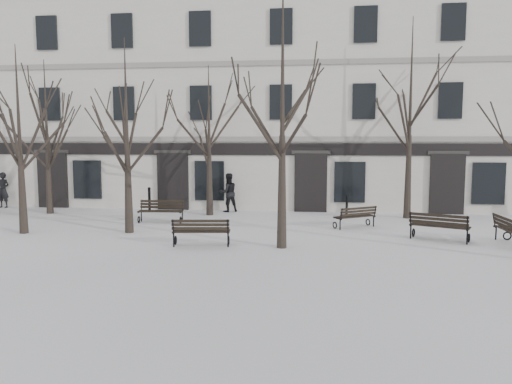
% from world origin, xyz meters
% --- Properties ---
extents(ground, '(100.00, 100.00, 0.00)m').
position_xyz_m(ground, '(0.00, 0.00, 0.00)').
color(ground, white).
rests_on(ground, ground).
extents(building, '(40.40, 10.20, 11.40)m').
position_xyz_m(building, '(0.00, 12.96, 5.52)').
color(building, silver).
rests_on(building, ground).
extents(tree_0, '(4.96, 4.96, 7.08)m').
position_xyz_m(tree_0, '(-7.35, 0.89, 4.43)').
color(tree_0, black).
rests_on(tree_0, ground).
extents(tree_1, '(5.14, 5.14, 7.34)m').
position_xyz_m(tree_1, '(-3.38, 1.49, 4.59)').
color(tree_1, black).
rests_on(tree_1, ground).
extents(tree_2, '(6.17, 6.17, 8.82)m').
position_xyz_m(tree_2, '(2.64, -0.52, 5.51)').
color(tree_2, black).
rests_on(tree_2, ground).
extents(tree_4, '(5.13, 5.13, 7.33)m').
position_xyz_m(tree_4, '(-9.06, 5.87, 4.58)').
color(tree_4, black).
rests_on(tree_4, ground).
extents(tree_5, '(4.90, 4.90, 7.00)m').
position_xyz_m(tree_5, '(-1.24, 6.28, 4.37)').
color(tree_5, black).
rests_on(tree_5, ground).
extents(tree_6, '(6.27, 6.27, 8.96)m').
position_xyz_m(tree_6, '(7.91, 6.43, 5.60)').
color(tree_6, black).
rests_on(tree_6, ground).
extents(bench_1, '(1.98, 0.91, 0.96)m').
position_xyz_m(bench_1, '(-0.06, -0.62, 0.52)').
color(bench_1, black).
rests_on(bench_1, ground).
extents(bench_2, '(2.10, 1.48, 1.01)m').
position_xyz_m(bench_2, '(8.10, 1.25, 0.55)').
color(bench_2, black).
rests_on(bench_2, ground).
extents(bench_3, '(1.95, 0.81, 0.96)m').
position_xyz_m(bench_3, '(-2.90, 3.97, 0.52)').
color(bench_3, black).
rests_on(bench_3, ground).
extents(bench_4, '(1.80, 1.48, 0.89)m').
position_xyz_m(bench_4, '(5.36, 3.56, 0.48)').
color(bench_4, black).
rests_on(bench_4, ground).
extents(bench_5, '(0.79, 1.99, 0.99)m').
position_xyz_m(bench_5, '(10.32, 0.75, 0.54)').
color(bench_5, black).
rests_on(bench_5, ground).
extents(bollard_a, '(0.16, 0.16, 1.21)m').
position_xyz_m(bollard_a, '(-4.53, 7.24, 0.65)').
color(bollard_a, black).
rests_on(bollard_a, ground).
extents(bollard_b, '(0.13, 0.13, 1.02)m').
position_xyz_m(bollard_b, '(5.19, 6.48, 0.55)').
color(bollard_b, black).
rests_on(bollard_b, ground).
extents(pedestrian_a, '(0.72, 0.51, 1.87)m').
position_xyz_m(pedestrian_a, '(-12.58, 7.53, 0.00)').
color(pedestrian_a, black).
rests_on(pedestrian_a, ground).
extents(pedestrian_b, '(1.17, 1.08, 1.92)m').
position_xyz_m(pedestrian_b, '(-0.56, 7.45, 0.00)').
color(pedestrian_b, black).
rests_on(pedestrian_b, ground).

